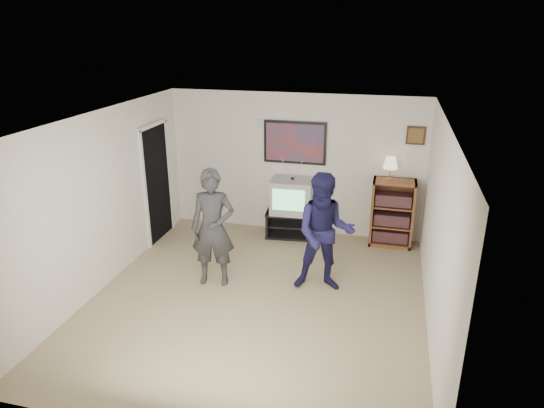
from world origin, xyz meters
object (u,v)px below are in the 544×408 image
at_px(crt_television, 292,196).
at_px(person_short, 325,233).
at_px(bookshelf, 392,213).
at_px(media_stand, 292,224).
at_px(person_tall, 213,228).

distance_m(crt_television, person_short, 1.88).
bearing_deg(person_short, bookshelf, 53.93).
xyz_separation_m(media_stand, person_tall, (-0.76, -1.91, 0.63)).
distance_m(media_stand, person_tall, 2.15).
distance_m(bookshelf, person_tall, 3.17).
height_order(bookshelf, person_tall, person_tall).
height_order(crt_television, person_short, person_short).
distance_m(media_stand, crt_television, 0.53).
bearing_deg(media_stand, person_tall, -117.56).
bearing_deg(media_stand, crt_television, 174.27).
relative_size(media_stand, crt_television, 1.37).
height_order(crt_television, bookshelf, bookshelf).
relative_size(bookshelf, person_tall, 0.67).
xyz_separation_m(crt_television, person_short, (0.81, -1.70, 0.10)).
relative_size(crt_television, person_tall, 0.41).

